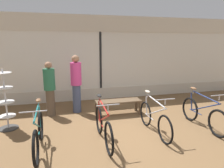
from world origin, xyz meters
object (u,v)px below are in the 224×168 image
Objects in this scene: bicycle_left at (103,126)px; bicycle_far_right at (203,114)px; customer_near_rack at (76,83)px; bicycle_far_left at (38,134)px; display_bench at (118,103)px; accessory_rack at (6,105)px; customer_by_window at (50,88)px; bicycle_right at (154,119)px.

bicycle_far_right is (2.67, 0.11, -0.01)m from bicycle_left.
bicycle_left is 0.93× the size of customer_near_rack.
bicycle_far_left reaches higher than display_bench.
bicycle_far_left is 1.08× the size of accessory_rack.
bicycle_far_right is at bearing 1.74° from bicycle_far_left.
bicycle_far_right is at bearing 2.27° from bicycle_left.
customer_by_window is at bearing 119.94° from bicycle_left.
bicycle_right is at bearing -18.68° from accessory_rack.
bicycle_right is 3.20m from customer_by_window.
bicycle_left is at bearing -174.20° from bicycle_right.
display_bench is at bearing -12.74° from customer_by_window.
customer_by_window is (0.17, 2.09, 0.49)m from bicycle_far_left.
accessory_rack reaches higher than display_bench.
customer_near_rack is at bearing 66.30° from bicycle_far_left.
customer_by_window reaches higher than display_bench.
customer_near_rack reaches higher than accessory_rack.
bicycle_far_right is at bearing -26.98° from customer_by_window.
bicycle_left reaches higher than bicycle_far_left.
display_bench is 0.77× the size of customer_near_rack.
bicycle_far_left is 1.00× the size of bicycle_right.
bicycle_right is 0.92× the size of customer_near_rack.
customer_by_window reaches higher than accessory_rack.
bicycle_far_right is 1.12× the size of accessory_rack.
display_bench is at bearing 62.91° from bicycle_left.
customer_near_rack reaches higher than display_bench.
bicycle_right reaches higher than display_bench.
accessory_rack reaches higher than bicycle_far_right.
bicycle_far_right reaches higher than display_bench.
bicycle_right is at bearing -72.28° from display_bench.
customer_near_rack is 1.10× the size of customer_by_window.
display_bench is (3.06, 0.29, -0.28)m from accessory_rack.
bicycle_far_right is at bearing -39.34° from display_bench.
bicycle_right is 1.02× the size of customer_by_window.
bicycle_far_right is 1.06× the size of customer_by_window.
customer_by_window is at bearing 167.26° from display_bench.
customer_by_window reaches higher than bicycle_far_left.
bicycle_right is 0.97× the size of bicycle_far_right.
bicycle_left reaches higher than bicycle_far_right.
customer_by_window is (-0.80, -0.11, -0.10)m from customer_near_rack.
bicycle_far_right is 3.75m from customer_near_rack.
bicycle_far_left is 1.63m from accessory_rack.
customer_near_rack reaches higher than bicycle_right.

